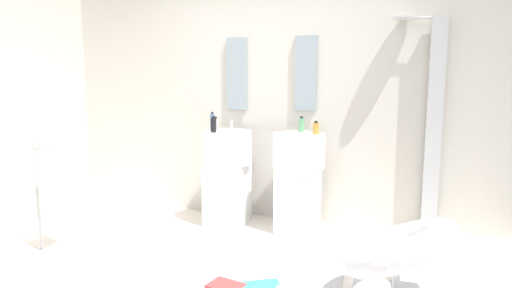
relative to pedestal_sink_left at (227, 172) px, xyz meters
The scene contains 16 objects.
ground_plane 1.43m from the pedestal_sink_left, 73.62° to the right, with size 4.80×3.60×0.04m, color silver.
rear_partition 0.93m from the pedestal_sink_left, 46.52° to the left, with size 4.80×0.10×2.60m, color beige.
pedestal_sink_left is the anchor object (origin of this frame).
pedestal_sink_right 0.74m from the pedestal_sink_left, ahead, with size 0.51×0.51×1.06m.
vanity_mirror_left 1.05m from the pedestal_sink_left, 90.00° to the left, with size 0.22×0.03×0.75m, color #8C9EA8.
vanity_mirror_right 1.29m from the pedestal_sink_left, 23.40° to the left, with size 0.22×0.03×0.75m, color #8C9EA8.
shower_column 2.05m from the pedestal_sink_left, ahead, with size 0.49×0.24×2.05m.
lounge_chair 2.06m from the pedestal_sink_left, 37.38° to the right, with size 1.02×1.02×0.65m.
towel_rack 1.63m from the pedestal_sink_left, 136.06° to the right, with size 0.37×0.22×0.95m.
magazine_red 1.52m from the pedestal_sink_left, 70.09° to the right, with size 0.25×0.18×0.02m, color #B73838.
magazine_teal 1.58m from the pedestal_sink_left, 60.46° to the right, with size 0.28×0.22×0.02m, color teal.
soap_bottle_blue 0.54m from the pedestal_sink_left, behind, with size 0.05×0.05×0.19m.
soap_bottle_green 0.90m from the pedestal_sink_left, ahead, with size 0.06×0.06×0.16m.
soap_bottle_black 0.53m from the pedestal_sink_left, 118.59° to the right, with size 0.06×0.06×0.16m.
soap_bottle_amber 1.03m from the pedestal_sink_left, ahead, with size 0.06×0.06×0.13m.
soap_bottle_grey 0.51m from the pedestal_sink_left, 157.13° to the left, with size 0.04×0.04×0.14m.
Camera 1 is at (1.14, -2.76, 1.45)m, focal length 29.93 mm.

